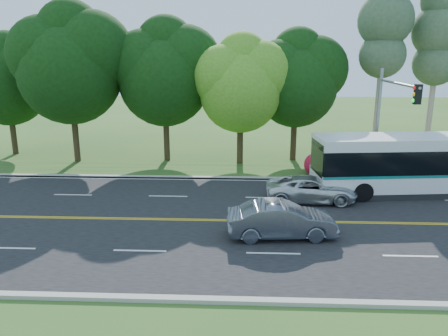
{
  "coord_description": "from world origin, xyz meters",
  "views": [
    {
      "loc": [
        -1.79,
        -19.83,
        8.0
      ],
      "look_at": [
        -2.76,
        2.0,
        2.12
      ],
      "focal_mm": 35.0,
      "sensor_mm": 36.0,
      "label": 1
    }
  ],
  "objects_px": {
    "traffic_signal": "(389,111)",
    "sedan": "(282,220)",
    "transit_bus": "(427,165)",
    "suv": "(312,189)"
  },
  "relations": [
    {
      "from": "transit_bus",
      "to": "suv",
      "type": "bearing_deg",
      "value": -171.9
    },
    {
      "from": "traffic_signal",
      "to": "transit_bus",
      "type": "bearing_deg",
      "value": -15.82
    },
    {
      "from": "traffic_signal",
      "to": "transit_bus",
      "type": "height_order",
      "value": "traffic_signal"
    },
    {
      "from": "suv",
      "to": "sedan",
      "type": "bearing_deg",
      "value": 158.11
    },
    {
      "from": "traffic_signal",
      "to": "sedan",
      "type": "relative_size",
      "value": 1.47
    },
    {
      "from": "traffic_signal",
      "to": "suv",
      "type": "relative_size",
      "value": 1.43
    },
    {
      "from": "traffic_signal",
      "to": "sedan",
      "type": "bearing_deg",
      "value": -132.22
    },
    {
      "from": "sedan",
      "to": "transit_bus",
      "type": "bearing_deg",
      "value": -58.17
    },
    {
      "from": "traffic_signal",
      "to": "sedan",
      "type": "height_order",
      "value": "traffic_signal"
    },
    {
      "from": "transit_bus",
      "to": "traffic_signal",
      "type": "bearing_deg",
      "value": 158.13
    }
  ]
}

